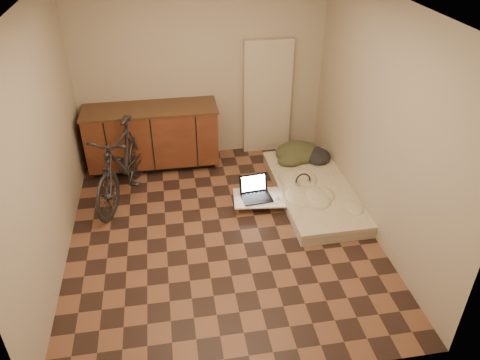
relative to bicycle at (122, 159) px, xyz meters
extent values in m
cube|color=brown|center=(1.13, -0.97, -0.56)|extent=(3.50, 4.00, 0.00)
cube|color=silver|center=(1.13, -0.97, 2.04)|extent=(3.50, 4.00, 0.00)
cube|color=#B6A78C|center=(1.13, 1.03, 0.74)|extent=(3.50, 0.00, 2.60)
cube|color=#B6A78C|center=(1.13, -2.97, 0.74)|extent=(3.50, 0.00, 2.60)
cube|color=#B6A78C|center=(-0.62, -0.97, 0.74)|extent=(0.00, 4.00, 2.60)
cube|color=#B6A78C|center=(2.88, -0.97, 0.74)|extent=(0.00, 4.00, 2.60)
cube|color=black|center=(0.38, 0.77, -0.51)|extent=(1.70, 0.48, 0.10)
cube|color=#4D2415|center=(0.38, 0.73, -0.07)|extent=(1.80, 0.60, 0.78)
cube|color=#462C19|center=(0.38, 0.73, 0.34)|extent=(1.84, 0.62, 0.03)
cube|color=beige|center=(2.08, 0.97, 0.29)|extent=(0.70, 0.10, 1.70)
imported|color=black|center=(0.00, 0.00, 0.00)|extent=(1.04, 1.79, 1.11)
cube|color=#B1A78E|center=(2.43, -0.42, -0.49)|extent=(0.95, 1.96, 0.12)
cube|color=beige|center=(2.43, -0.42, -0.41)|extent=(0.97, 1.98, 0.05)
cube|color=brown|center=(1.37, -0.66, -0.51)|extent=(0.04, 0.04, 0.10)
cube|color=brown|center=(1.41, -0.28, -0.51)|extent=(0.04, 0.04, 0.10)
cube|color=brown|center=(2.00, -0.73, -0.51)|extent=(0.04, 0.04, 0.10)
cube|color=brown|center=(2.04, -0.35, -0.51)|extent=(0.04, 0.04, 0.10)
cube|color=white|center=(1.70, -0.50, -0.45)|extent=(0.74, 0.52, 0.02)
cube|color=black|center=(1.64, -0.53, -0.43)|extent=(0.39, 0.30, 0.02)
cube|color=black|center=(1.63, -0.37, -0.30)|extent=(0.37, 0.11, 0.23)
cube|color=white|center=(1.63, -0.37, -0.30)|extent=(0.31, 0.08, 0.19)
ellipsoid|color=white|center=(1.89, -0.57, -0.42)|extent=(0.09, 0.11, 0.03)
camera|label=1|loc=(0.62, -5.30, 2.93)|focal=35.00mm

